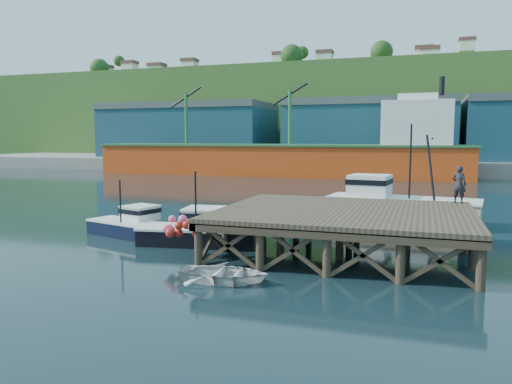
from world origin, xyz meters
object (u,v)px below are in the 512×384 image
at_px(boat_black, 201,230).
at_px(dinghy, 224,273).
at_px(dockworker, 459,184).
at_px(trawler, 399,203).
at_px(boat_navy, 131,224).

xyz_separation_m(boat_black, dinghy, (3.92, -6.29, -0.36)).
distance_m(dinghy, dockworker, 14.60).
height_order(boat_black, trawler, trawler).
height_order(boat_black, dinghy, boat_black).
height_order(boat_navy, trawler, trawler).
relative_size(trawler, dinghy, 2.88).
distance_m(boat_navy, boat_black, 4.80).
bearing_deg(trawler, boat_navy, -139.91).
distance_m(trawler, dinghy, 17.41).
bearing_deg(boat_black, dinghy, -67.00).
bearing_deg(dockworker, boat_navy, 29.00).
relative_size(boat_navy, boat_black, 0.84).
relative_size(dinghy, dockworker, 1.75).
distance_m(trawler, dockworker, 6.51).
bearing_deg(boat_black, boat_navy, 162.27).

